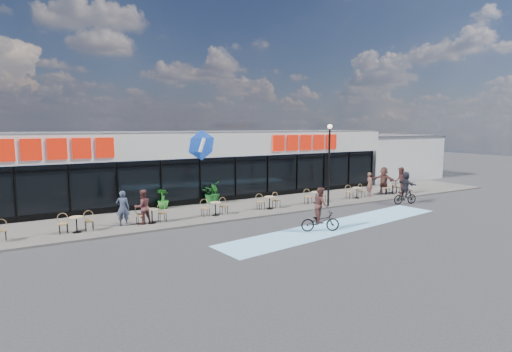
% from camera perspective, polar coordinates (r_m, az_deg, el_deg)
% --- Properties ---
extents(ground, '(120.00, 120.00, 0.00)m').
position_cam_1_polar(ground, '(19.47, 0.00, -7.64)').
color(ground, '#28282B').
rests_on(ground, ground).
extents(sidewalk, '(44.00, 5.00, 0.10)m').
position_cam_1_polar(sidewalk, '(23.35, -5.57, -5.04)').
color(sidewalk, '#5A554F').
rests_on(sidewalk, ground).
extents(bike_lane, '(14.17, 4.13, 0.01)m').
position_cam_1_polar(bike_lane, '(20.59, 11.90, -6.96)').
color(bike_lane, '#7BC0E9').
rests_on(bike_lane, ground).
extents(building, '(30.60, 6.57, 4.75)m').
position_cam_1_polar(building, '(27.98, -10.26, 1.65)').
color(building, black).
rests_on(building, ground).
extents(neighbour_building, '(9.20, 7.20, 4.11)m').
position_cam_1_polar(neighbour_building, '(40.61, 17.51, 2.73)').
color(neighbour_building, white).
rests_on(neighbour_building, ground).
extents(lamp_post, '(0.28, 0.28, 4.97)m').
position_cam_1_polar(lamp_post, '(24.53, 10.40, 2.59)').
color(lamp_post, black).
rests_on(lamp_post, sidewalk).
extents(bistro_set_1, '(1.54, 0.62, 0.90)m').
position_cam_1_polar(bistro_set_1, '(20.30, -24.29, -6.05)').
color(bistro_set_1, tan).
rests_on(bistro_set_1, sidewalk).
extents(bistro_set_2, '(1.54, 0.62, 0.90)m').
position_cam_1_polar(bistro_set_2, '(20.91, -14.71, -5.27)').
color(bistro_set_2, tan).
rests_on(bistro_set_2, sidewalk).
extents(bistro_set_3, '(1.54, 0.62, 0.90)m').
position_cam_1_polar(bistro_set_3, '(22.06, -5.92, -4.42)').
color(bistro_set_3, tan).
rests_on(bistro_set_3, sidewalk).
extents(bistro_set_4, '(1.54, 0.62, 0.90)m').
position_cam_1_polar(bistro_set_4, '(23.68, 1.82, -3.59)').
color(bistro_set_4, tan).
rests_on(bistro_set_4, sidewalk).
extents(bistro_set_5, '(1.54, 0.62, 0.90)m').
position_cam_1_polar(bistro_set_5, '(25.67, 8.46, -2.82)').
color(bistro_set_5, tan).
rests_on(bistro_set_5, sidewalk).
extents(bistro_set_6, '(1.54, 0.62, 0.90)m').
position_cam_1_polar(bistro_set_6, '(27.95, 14.06, -2.14)').
color(bistro_set_6, tan).
rests_on(bistro_set_6, sidewalk).
extents(bistro_set_7, '(1.54, 0.62, 0.90)m').
position_cam_1_polar(bistro_set_7, '(30.47, 18.78, -1.55)').
color(bistro_set_7, tan).
rests_on(bistro_set_7, sidewalk).
extents(potted_plant_left, '(0.90, 0.90, 1.19)m').
position_cam_1_polar(potted_plant_left, '(24.25, -13.15, -3.19)').
color(potted_plant_left, '#1E681D').
rests_on(potted_plant_left, sidewalk).
extents(potted_plant_mid, '(1.59, 1.63, 1.38)m').
position_cam_1_polar(potted_plant_mid, '(25.47, -6.48, -2.34)').
color(potted_plant_mid, '#18551D').
rests_on(potted_plant_mid, sidewalk).
extents(potted_plant_right, '(0.73, 0.81, 1.22)m').
position_cam_1_polar(potted_plant_right, '(25.58, -5.82, -2.46)').
color(potted_plant_right, '#185519').
rests_on(potted_plant_right, sidewalk).
extents(patron_left, '(0.75, 0.63, 1.75)m').
position_cam_1_polar(patron_left, '(20.63, -18.49, -4.38)').
color(patron_left, '#2E3648').
rests_on(patron_left, sidewalk).
extents(patron_right, '(0.95, 0.79, 1.74)m').
position_cam_1_polar(patron_right, '(20.72, -15.88, -4.26)').
color(patron_right, brown).
rests_on(patron_right, sidewalk).
extents(pedestrian_a, '(1.05, 1.88, 1.94)m').
position_cam_1_polar(pedestrian_a, '(30.25, 17.76, -0.59)').
color(pedestrian_a, '#4D2C27').
rests_on(pedestrian_a, sidewalk).
extents(pedestrian_b, '(0.52, 0.67, 1.64)m').
position_cam_1_polar(pedestrian_b, '(29.13, 15.93, -1.11)').
color(pedestrian_b, brown).
rests_on(pedestrian_b, sidewalk).
extents(pedestrian_c, '(1.19, 1.19, 1.94)m').
position_cam_1_polar(pedestrian_c, '(30.37, 19.93, -0.64)').
color(pedestrian_c, '#522B2A').
rests_on(pedestrian_c, sidewalk).
extents(cyclist_a, '(1.93, 1.34, 2.13)m').
position_cam_1_polar(cyclist_a, '(19.19, 9.18, -5.39)').
color(cyclist_a, black).
rests_on(cyclist_a, ground).
extents(cyclist_b, '(1.70, 1.60, 2.09)m').
position_cam_1_polar(cyclist_b, '(27.11, 20.57, -1.77)').
color(cyclist_b, black).
rests_on(cyclist_b, ground).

